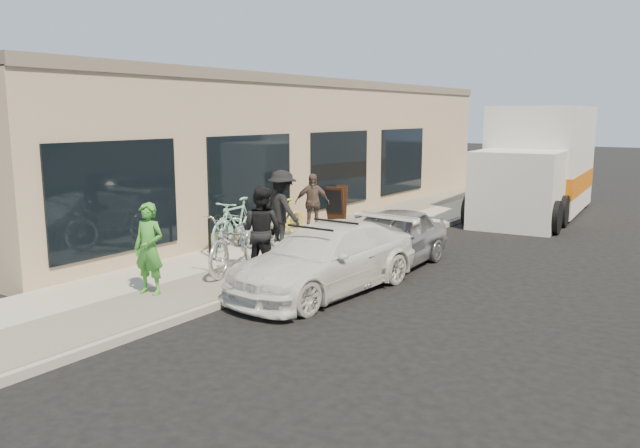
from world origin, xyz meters
The scene contains 17 objects.
ground centered at (0.00, 0.00, 0.00)m, with size 120.00×120.00×0.00m, color black.
sidewalk centered at (-2.00, 3.00, 0.07)m, with size 3.00×34.00×0.15m, color #A7A396.
curb centered at (-0.45, 3.00, 0.07)m, with size 0.12×34.00×0.13m, color #9C968F.
storefront centered at (-5.24, 7.99, 2.12)m, with size 3.60×20.00×4.22m.
bike_rack centered at (-2.94, 2.11, 0.66)m, with size 0.27×0.56×0.85m.
sandwich_board centered at (-3.32, 7.50, 0.65)m, with size 0.75×0.75×0.98m.
sedan_white centered at (0.42, 1.51, 0.61)m, with size 2.10×4.35×1.26m.
sedan_silver centered at (0.52, 3.76, 0.62)m, with size 1.46×3.63×1.24m, color #99999E.
moving_truck centered at (0.94, 12.83, 1.53)m, with size 3.23×7.21×3.45m.
tandem_bike centered at (-1.54, 1.30, 0.74)m, with size 0.78×2.24×1.18m, color silver.
woman_rider centered at (-1.67, -0.75, 0.94)m, with size 0.58×0.38×1.58m, color #3A8E2F.
man_standing centered at (-0.92, 1.32, 1.01)m, with size 0.83×0.65×1.72m, color black.
cruiser_bike_a centered at (-3.04, 2.93, 0.72)m, with size 0.54×1.90×1.14m, color #81C1AB.
cruiser_bike_b centered at (-3.14, 3.37, 0.66)m, with size 0.67×1.93×1.02m, color #81C1AB.
cruiser_bike_c centered at (-2.97, 4.54, 0.62)m, with size 0.45×1.58×0.95m, color yellow.
bystander_a centered at (-2.13, 3.50, 1.05)m, with size 1.16×0.67×1.80m, color black.
bystander_b centered at (-2.72, 5.50, 0.92)m, with size 0.90×0.38×1.54m, color brown.
Camera 1 is at (6.66, -7.60, 3.20)m, focal length 35.00 mm.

